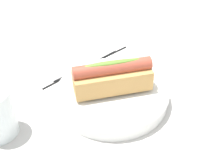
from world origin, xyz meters
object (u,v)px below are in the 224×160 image
Objects in this scene: hotdog_front at (112,77)px; chopstick_far at (93,62)px; chopstick_near at (82,68)px; serving_bowl at (112,94)px.

hotdog_front reaches higher than chopstick_far.
hotdog_front is 0.71× the size of chopstick_far.
chopstick_near and chopstick_far have the same top height.
serving_bowl reaches higher than chopstick_far.
chopstick_far is at bearing -94.01° from serving_bowl.
chopstick_far is (-0.01, -0.14, -0.02)m from serving_bowl.
chopstick_near is at bearing 2.87° from chopstick_far.
chopstick_near is (0.02, -0.13, -0.06)m from hotdog_front.
chopstick_far is at bearing -94.01° from hotdog_front.
chopstick_near is at bearing -81.28° from serving_bowl.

